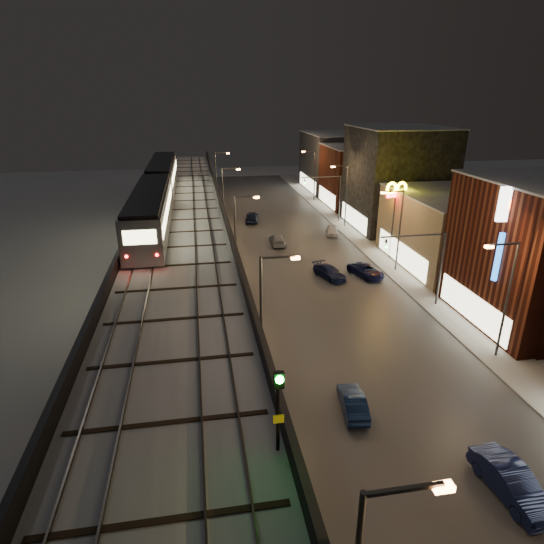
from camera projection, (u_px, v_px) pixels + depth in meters
road_surface at (304, 263)px, 52.69m from camera, size 17.00×120.00×0.06m
sidewalk_right at (385, 258)px, 54.24m from camera, size 4.00×120.00×0.14m
under_viaduct_pavement at (186, 270)px, 50.59m from camera, size 11.00×120.00×0.06m
elevated_viaduct at (182, 229)px, 45.65m from camera, size 9.00×100.00×6.30m
viaduct_trackbed at (181, 222)px, 45.48m from camera, size 8.40×100.00×0.32m
viaduct_parapet_streetside at (225, 215)px, 46.02m from camera, size 0.30×100.00×1.10m
viaduct_parapet_far at (136, 219)px, 44.66m from camera, size 0.30×100.00×1.10m
building_c at (454, 230)px, 51.02m from camera, size 12.20×15.20×8.16m
building_d at (397, 178)px, 64.60m from camera, size 12.20×13.20×14.16m
building_e at (362, 176)px, 78.17m from camera, size 12.20×12.20×10.16m
building_f at (337, 162)px, 90.83m from camera, size 12.20×16.20×11.16m
streetlight_left_1 at (265, 311)px, 29.37m from camera, size 2.57×0.28×9.00m
streetlight_right_1 at (505, 293)px, 32.04m from camera, size 2.56×0.28×9.00m
streetlight_left_2 at (238, 233)px, 45.88m from camera, size 2.57×0.28×9.00m
streetlight_right_2 at (398, 225)px, 48.55m from camera, size 2.56×0.28×9.00m
streetlight_left_3 at (225, 196)px, 62.39m from camera, size 2.57×0.28×9.00m
streetlight_right_3 at (345, 192)px, 65.06m from camera, size 2.56×0.28×9.00m
streetlight_left_4 at (218, 174)px, 78.90m from camera, size 2.57×0.28×9.00m
streetlight_right_4 at (313, 172)px, 81.57m from camera, size 2.56×0.28×9.00m
traffic_light_rig_a at (430, 260)px, 40.43m from camera, size 6.10×0.34×7.00m
traffic_light_rig_b at (333, 193)px, 67.94m from camera, size 6.10×0.34×7.00m
subway_train at (158, 190)px, 49.80m from camera, size 3.14×38.56×3.76m
rail_signal at (279, 396)px, 15.12m from camera, size 0.38×0.45×3.30m
car_near_white at (353, 403)px, 27.88m from camera, size 1.84×4.03×1.28m
car_mid_dark at (277, 240)px, 58.80m from camera, size 2.16×4.66×1.32m
car_far_white at (252, 217)px, 69.22m from camera, size 2.54×4.75×1.54m
car_onc_silver at (511, 483)px, 22.00m from camera, size 1.97×4.79×1.54m
car_onc_dark at (366, 271)px, 48.57m from camera, size 3.46×4.98×1.26m
car_onc_white at (329, 273)px, 48.18m from camera, size 3.15×4.79×1.29m
car_onc_red at (332, 230)px, 62.90m from camera, size 2.55×4.24×1.35m
sign_mcdonalds at (396, 198)px, 51.57m from camera, size 2.71×0.73×9.13m
sign_citgo at (512, 224)px, 33.50m from camera, size 2.56×0.39×12.14m
sign_carwash at (503, 264)px, 34.82m from camera, size 1.69×0.35×8.74m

